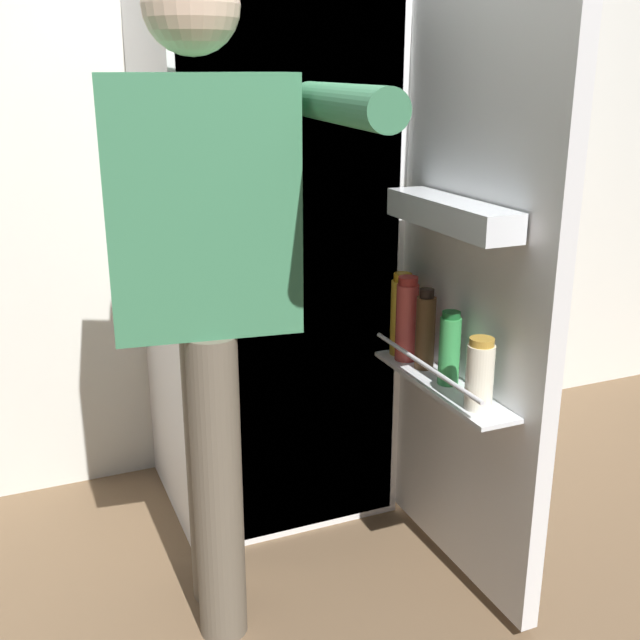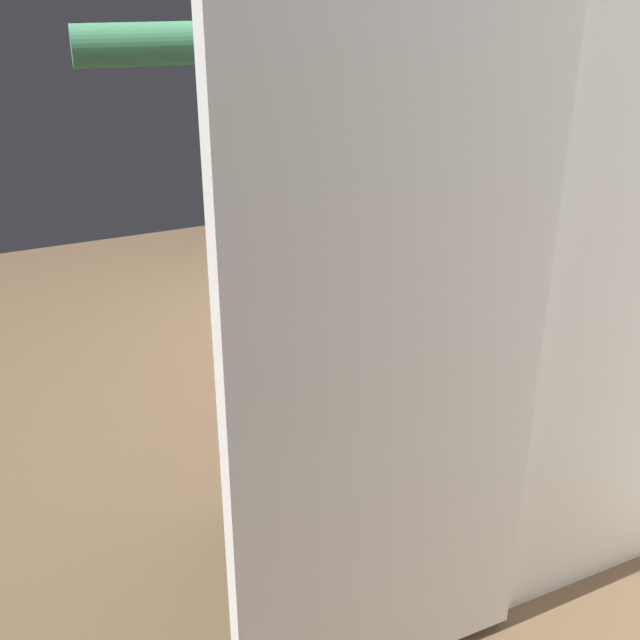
# 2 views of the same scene
# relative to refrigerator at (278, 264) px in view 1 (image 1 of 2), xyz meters

# --- Properties ---
(ground_plane) EXTENTS (5.95, 5.95, 0.00)m
(ground_plane) POSITION_rel_refrigerator_xyz_m (-0.03, -0.49, -0.80)
(ground_plane) COLOR brown
(kitchen_wall) EXTENTS (4.40, 0.10, 2.51)m
(kitchen_wall) POSITION_rel_refrigerator_xyz_m (-0.03, 0.40, 0.46)
(kitchen_wall) COLOR silver
(kitchen_wall) RESTS_ON ground_plane
(refrigerator) EXTENTS (0.71, 1.25, 1.60)m
(refrigerator) POSITION_rel_refrigerator_xyz_m (0.00, 0.00, 0.00)
(refrigerator) COLOR white
(refrigerator) RESTS_ON ground_plane
(person) EXTENTS (0.53, 0.76, 1.60)m
(person) POSITION_rel_refrigerator_xyz_m (-0.35, -0.49, 0.16)
(person) COLOR #665B4C
(person) RESTS_ON ground_plane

